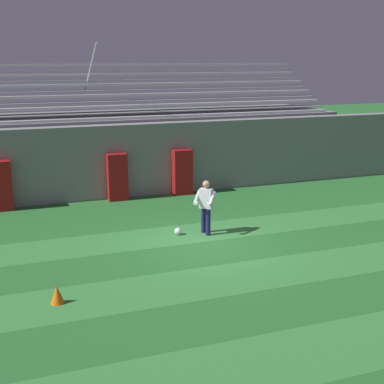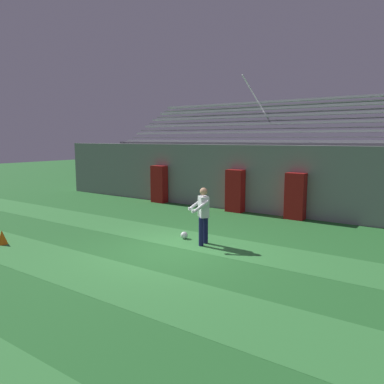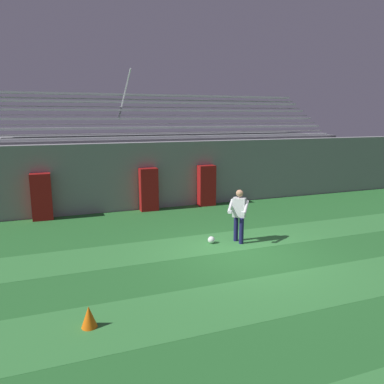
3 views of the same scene
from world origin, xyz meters
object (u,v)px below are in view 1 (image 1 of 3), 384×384
at_px(padding_pillar_far_left, 1,186).
at_px(traffic_cone, 57,294).
at_px(padding_pillar_gate_right, 182,172).
at_px(goalkeeper, 206,204).
at_px(padding_pillar_gate_left, 117,177).
at_px(soccer_ball, 178,231).

distance_m(padding_pillar_far_left, traffic_cone, 8.34).
height_order(padding_pillar_gate_right, goalkeeper, padding_pillar_gate_right).
height_order(padding_pillar_gate_left, soccer_ball, padding_pillar_gate_left).
relative_size(padding_pillar_gate_left, padding_pillar_far_left, 1.00).
bearing_deg(padding_pillar_gate_left, soccer_ball, -80.47).
height_order(padding_pillar_far_left, goalkeeper, padding_pillar_far_left).
relative_size(padding_pillar_gate_left, padding_pillar_gate_right, 1.00).
relative_size(soccer_ball, traffic_cone, 0.52).
height_order(padding_pillar_gate_left, padding_pillar_gate_right, same).
xyz_separation_m(padding_pillar_gate_left, soccer_ball, (0.79, -4.73, -0.78)).
xyz_separation_m(padding_pillar_gate_right, goalkeeper, (-0.98, -4.94, 0.07)).
bearing_deg(goalkeeper, padding_pillar_gate_left, 108.12).
distance_m(padding_pillar_gate_left, traffic_cone, 8.88).
height_order(goalkeeper, soccer_ball, goalkeeper).
distance_m(padding_pillar_gate_left, goalkeeper, 5.20).
xyz_separation_m(padding_pillar_far_left, traffic_cone, (0.93, -8.26, -0.68)).
distance_m(padding_pillar_gate_right, soccer_ball, 5.12).
bearing_deg(padding_pillar_gate_right, traffic_cone, -125.05).
bearing_deg(traffic_cone, soccer_ball, 41.46).
bearing_deg(traffic_cone, padding_pillar_gate_right, 54.95).
relative_size(padding_pillar_gate_left, goalkeeper, 1.06).
distance_m(padding_pillar_gate_right, traffic_cone, 10.11).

